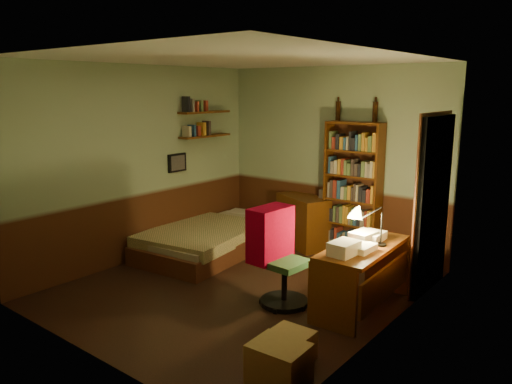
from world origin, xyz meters
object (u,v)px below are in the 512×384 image
Objects in this scene: desk_lamp at (382,214)px; cardboard_box_b at (291,345)px; desk at (362,277)px; dresser at (303,221)px; cardboard_box_a at (279,364)px; bed at (213,229)px; mini_stereo at (329,194)px; bookshelf at (353,190)px; office_chair at (285,255)px.

cardboard_box_b is (-0.14, -1.42, -0.91)m from desk_lamp.
desk_lamp reaches higher than desk.
desk_lamp is at bearing -12.22° from dresser.
desk_lamp is at bearing 84.54° from cardboard_box_b.
cardboard_box_a is 0.39m from cardboard_box_b.
bed is 3.39m from cardboard_box_a.
bed is 9.78× the size of mini_stereo.
dresser is at bearing -173.37° from bookshelf.
desk is 1.90× the size of desk_lamp.
cardboard_box_a is at bearing -36.06° from dresser.
mini_stereo reaches higher than cardboard_box_b.
bed is 2.04m from bookshelf.
cardboard_box_b is at bearing -47.88° from office_chair.
bookshelf reaches higher than cardboard_box_a.
dresser is at bearing -156.69° from mini_stereo.
cardboard_box_b is (0.93, -2.81, -0.80)m from bookshelf.
mini_stereo is (0.35, 0.12, 0.43)m from dresser.
desk is (0.93, -1.52, -0.58)m from bookshelf.
dresser reaches higher than cardboard_box_b.
desk_lamp is 1.69m from cardboard_box_b.
office_chair reaches higher than bed.
cardboard_box_b is at bearing -61.39° from mini_stereo.
mini_stereo is 0.41m from bookshelf.
bed is at bearing 167.60° from desk.
bed is at bearing -107.19° from dresser.
office_chair is at bearing 123.69° from cardboard_box_a.
desk is 1.31m from cardboard_box_b.
office_chair is (-0.83, -0.55, -0.48)m from desk_lamp.
dresser is at bearing 136.75° from desk.
bookshelf is at bearing 108.43° from cardboard_box_a.
desk is 0.84m from office_chair.
dresser is 3.58m from cardboard_box_a.
desk is at bearing -15.40° from bed.
dresser is at bearing 121.56° from cardboard_box_b.
cardboard_box_a is (1.80, -3.09, -0.21)m from dresser.
dresser is at bearing 121.52° from office_chair.
office_chair is 1.53m from cardboard_box_a.
dresser is 0.93m from bookshelf.
office_chair is (0.24, -1.94, -0.37)m from bookshelf.
cardboard_box_a is at bearing -52.70° from office_chair.
cardboard_box_b is (2.54, -1.72, -0.20)m from bed.
cardboard_box_b is at bearing -95.87° from desk_lamp.
office_chair reaches higher than cardboard_box_a.
dresser is 0.57m from mini_stereo.
desk reaches higher than cardboard_box_b.
cardboard_box_a is at bearing -88.58° from desk.
bookshelf is 1.67× the size of office_chair.
desk reaches higher than cardboard_box_a.
cardboard_box_b is at bearing -71.58° from bookshelf.
mini_stereo is 0.51× the size of cardboard_box_a.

